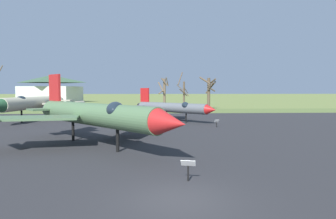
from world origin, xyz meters
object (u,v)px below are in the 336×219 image
Objects in this scene: info_placard_front_left at (217,123)px; jet_fighter_front_right at (95,114)px; jet_fighter_rear_left at (33,103)px; jet_fighter_front_left at (172,107)px; info_placard_front_right at (188,168)px; visitor_building at (51,89)px.

info_placard_front_left is 0.06× the size of jet_fighter_front_right.
jet_fighter_rear_left reaches higher than jet_fighter_front_right.
jet_fighter_front_left is 25.84m from info_placard_front_right.
visitor_building is (-39.74, 70.31, 3.78)m from info_placard_front_left.
info_placard_front_left is (4.35, -6.46, -1.30)m from jet_fighter_front_left.
info_placard_front_left is at bearing 44.25° from jet_fighter_front_right.
jet_fighter_front_right is 14.29× the size of info_placard_front_right.
visitor_building reaches higher than info_placard_front_right.
jet_fighter_front_right is 22.58m from jet_fighter_rear_left.
info_placard_front_left is 15.35m from jet_fighter_front_right.
info_placard_front_right is (-5.34, -19.33, 0.12)m from info_placard_front_left.
info_placard_front_right reaches higher than info_placard_front_left.
jet_fighter_rear_left reaches higher than info_placard_front_right.
info_placard_front_right is 0.06× the size of jet_fighter_rear_left.
jet_fighter_front_right is at bearing -59.28° from jet_fighter_rear_left.
jet_fighter_front_right is at bearing 122.68° from info_placard_front_right.
jet_fighter_front_right reaches higher than info_placard_front_left.
jet_fighter_front_left is 18.32m from jet_fighter_front_right.
visitor_building is (-35.39, 63.84, 2.48)m from jet_fighter_front_left.
jet_fighter_front_right is 10.48m from info_placard_front_right.
jet_fighter_front_left is 0.55× the size of visitor_building.
visitor_building reaches higher than info_placard_front_left.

